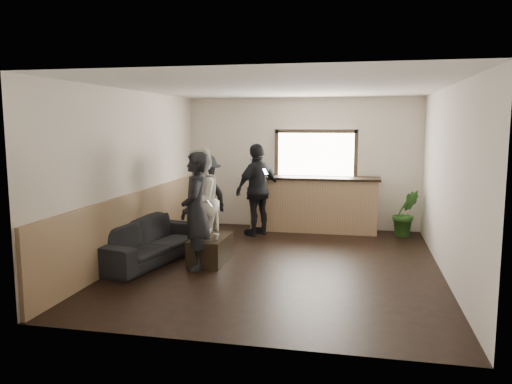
% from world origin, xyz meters
% --- Properties ---
extents(ground, '(5.00, 6.00, 0.01)m').
position_xyz_m(ground, '(0.00, 0.00, 0.00)').
color(ground, black).
extents(room_shell, '(5.01, 6.01, 2.80)m').
position_xyz_m(room_shell, '(-0.74, 0.00, 1.47)').
color(room_shell, silver).
rests_on(room_shell, ground).
extents(bar_counter, '(2.70, 0.68, 2.13)m').
position_xyz_m(bar_counter, '(0.30, 2.70, 0.64)').
color(bar_counter, '#A47C59').
rests_on(bar_counter, ground).
extents(sofa, '(1.33, 2.40, 0.66)m').
position_xyz_m(sofa, '(-2.15, -0.22, 0.33)').
color(sofa, black).
rests_on(sofa, ground).
extents(coffee_table, '(0.53, 0.95, 0.42)m').
position_xyz_m(coffee_table, '(-1.12, -0.09, 0.21)').
color(coffee_table, black).
rests_on(coffee_table, ground).
extents(cup_a, '(0.13, 0.13, 0.09)m').
position_xyz_m(cup_a, '(-1.22, 0.07, 0.47)').
color(cup_a, silver).
rests_on(cup_a, coffee_table).
extents(cup_b, '(0.12, 0.12, 0.09)m').
position_xyz_m(cup_b, '(-0.97, -0.26, 0.47)').
color(cup_b, silver).
rests_on(cup_b, coffee_table).
extents(potted_plant, '(0.61, 0.54, 0.94)m').
position_xyz_m(potted_plant, '(2.15, 2.53, 0.47)').
color(potted_plant, '#2D6623').
rests_on(potted_plant, ground).
extents(person_a, '(0.60, 0.76, 1.82)m').
position_xyz_m(person_a, '(-1.23, -0.47, 0.91)').
color(person_a, black).
rests_on(person_a, ground).
extents(person_b, '(0.76, 0.94, 1.83)m').
position_xyz_m(person_b, '(-1.45, 0.37, 0.92)').
color(person_b, beige).
rests_on(person_b, ground).
extents(person_c, '(1.04, 1.26, 1.69)m').
position_xyz_m(person_c, '(-1.59, 1.10, 0.85)').
color(person_c, black).
rests_on(person_c, ground).
extents(person_d, '(1.02, 1.14, 1.86)m').
position_xyz_m(person_d, '(-0.77, 2.04, 0.93)').
color(person_d, black).
rests_on(person_d, ground).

